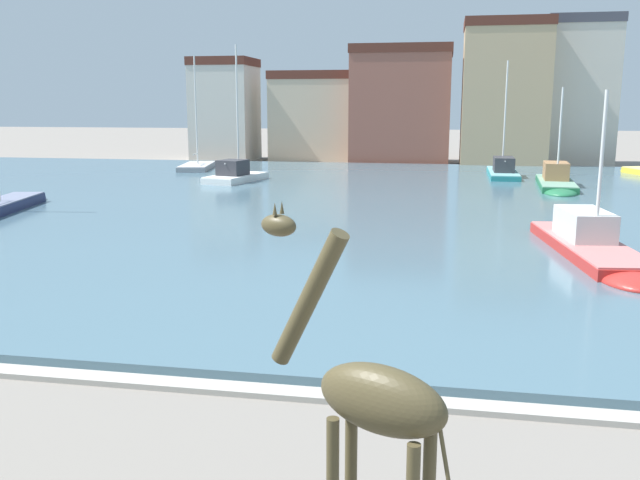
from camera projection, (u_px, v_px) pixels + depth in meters
name	position (u px, v px, depth m)	size (l,w,h in m)	color
harbor_water	(345.00, 203.00, 37.25)	(89.39, 48.83, 0.31)	#476675
quay_edge_coping	(162.00, 383.00, 13.48)	(89.39, 0.50, 0.12)	#ADA89E
giraffe_statue	(371.00, 404.00, 7.52)	(2.38, 1.42, 4.37)	#4C4228
sailboat_navy	(3.00, 208.00, 33.64)	(3.42, 9.88, 6.94)	navy
sailboat_red	(594.00, 249.00, 23.55)	(3.11, 9.70, 5.94)	red
sailboat_grey	(198.00, 167.00, 55.87)	(3.35, 7.05, 9.22)	#939399
sailboat_green	(556.00, 183.00, 42.97)	(2.62, 9.18, 6.48)	#236B42
sailboat_white	(239.00, 177.00, 46.70)	(3.51, 6.26, 9.34)	white
sailboat_teal	(502.00, 172.00, 50.34)	(2.09, 8.94, 8.54)	teal
townhouse_tall_gabled	(225.00, 109.00, 67.55)	(5.83, 5.94, 9.88)	beige
townhouse_wide_warehouse	(314.00, 116.00, 66.85)	(8.34, 5.16, 8.57)	#C6B293
townhouse_corner_house	(402.00, 105.00, 63.67)	(9.11, 7.78, 10.69)	#8E5142
townhouse_narrow_midrow	(505.00, 94.00, 59.72)	(7.41, 5.79, 12.62)	tan
townhouse_end_terrace	(577.00, 92.00, 62.00)	(6.27, 6.64, 13.08)	beige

